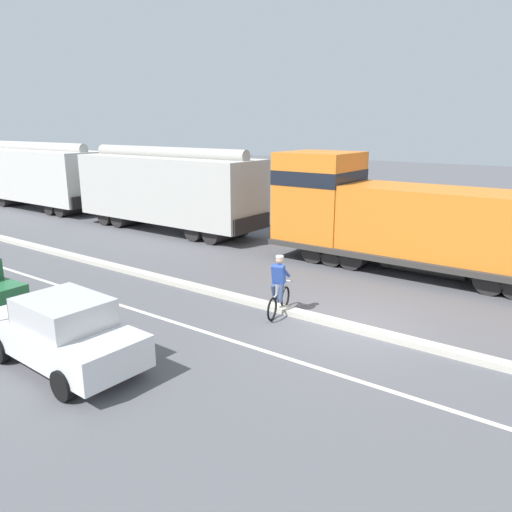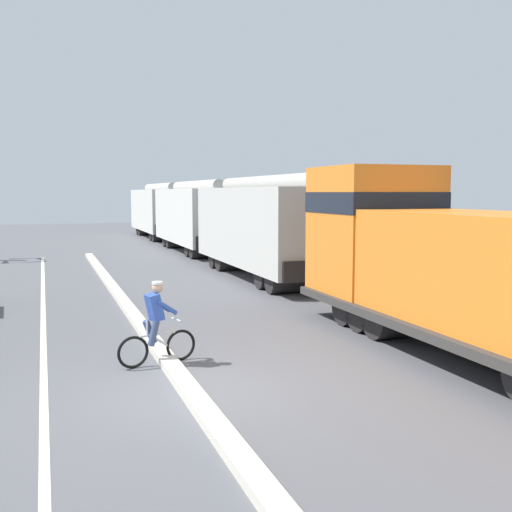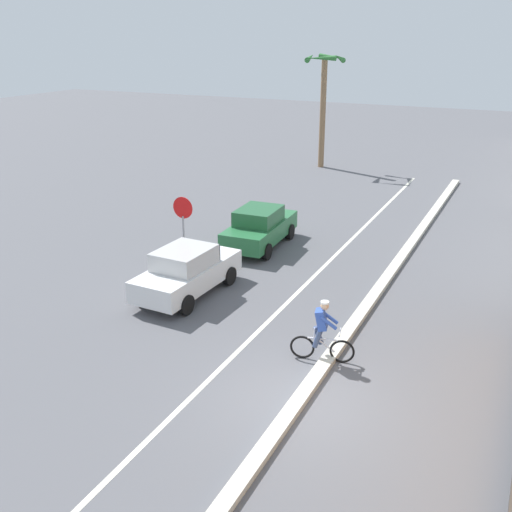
% 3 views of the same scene
% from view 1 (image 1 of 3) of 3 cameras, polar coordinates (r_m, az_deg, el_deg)
% --- Properties ---
extents(ground_plane, '(120.00, 120.00, 0.00)m').
position_cam_1_polar(ground_plane, '(13.63, 9.94, -8.06)').
color(ground_plane, '#56565B').
extents(median_curb, '(0.36, 36.00, 0.16)m').
position_cam_1_polar(median_curb, '(16.91, -8.57, -3.14)').
color(median_curb, beige).
rests_on(median_curb, ground).
extents(lane_stripe, '(0.14, 36.00, 0.01)m').
position_cam_1_polar(lane_stripe, '(15.42, -14.84, -5.57)').
color(lane_stripe, silver).
rests_on(lane_stripe, ground).
extents(locomotive, '(3.10, 11.61, 4.20)m').
position_cam_1_polar(locomotive, '(18.90, 16.65, 3.68)').
color(locomotive, orange).
rests_on(locomotive, ground).
extents(hopper_car_lead, '(2.90, 10.60, 4.18)m').
position_cam_1_polar(hopper_car_lead, '(25.54, -10.02, 7.47)').
color(hopper_car_lead, beige).
rests_on(hopper_car_lead, ground).
extents(hopper_car_middle, '(2.90, 10.60, 4.18)m').
position_cam_1_polar(hopper_car_middle, '(34.80, -23.58, 8.39)').
color(hopper_car_middle, silver).
rests_on(hopper_car_middle, ground).
extents(parked_car_white, '(1.97, 4.27, 1.62)m').
position_cam_1_polar(parked_car_white, '(11.91, -21.19, -8.10)').
color(parked_car_white, silver).
rests_on(parked_car_white, ground).
extents(cyclist, '(1.68, 0.56, 1.71)m').
position_cam_1_polar(cyclist, '(14.07, 2.62, -3.56)').
color(cyclist, black).
rests_on(cyclist, ground).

